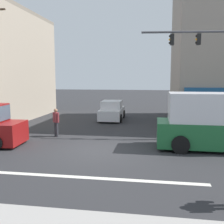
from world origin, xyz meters
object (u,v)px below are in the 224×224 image
Objects in this scene: traffic_light_mast at (211,65)px; box_truck_crossing_center at (212,124)px; street_tree at (218,71)px; pedestrian_mid_crossing at (56,121)px; sedan_crossing_leftbound at (112,111)px.

traffic_light_mast reaches higher than box_truck_crossing_center.
pedestrian_mid_crossing is (-10.10, -4.94, -2.97)m from street_tree.
street_tree is at bearing -12.24° from sedan_crossing_leftbound.
box_truck_crossing_center is (-1.64, -6.43, -2.67)m from street_tree.
pedestrian_mid_crossing reaches higher than sedan_crossing_leftbound.
traffic_light_mast is at bearing -42.28° from sedan_crossing_leftbound.
traffic_light_mast is (-1.36, -4.15, 0.26)m from street_tree.
street_tree is 11.63m from pedestrian_mid_crossing.
street_tree reaches higher than sedan_crossing_leftbound.
street_tree is 0.95× the size of traffic_light_mast.
street_tree is 4.38m from traffic_light_mast.
sedan_crossing_leftbound is (-6.14, 8.12, -0.54)m from box_truck_crossing_center.
street_tree reaches higher than pedestrian_mid_crossing.
traffic_light_mast reaches higher than sedan_crossing_leftbound.
sedan_crossing_leftbound is at bearing 70.79° from pedestrian_mid_crossing.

